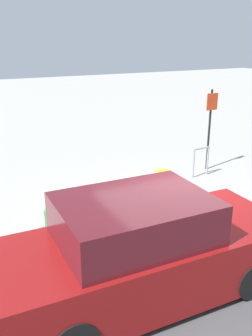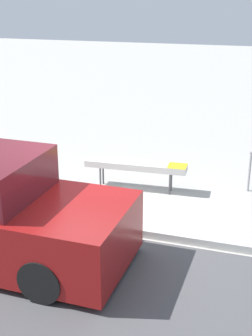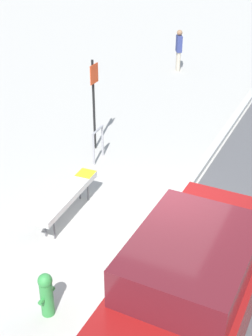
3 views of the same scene
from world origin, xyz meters
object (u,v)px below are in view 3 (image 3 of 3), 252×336
(bench, at_px, (67,196))
(pedestrian, at_px, (179,49))
(parked_car_near, at_px, (192,284))
(bike_rack, at_px, (98,141))
(fire_hydrant, at_px, (46,293))
(sign_post, at_px, (94,97))

(bench, distance_m, pedestrian, 10.04)
(bench, height_order, parked_car_near, parked_car_near)
(bike_rack, relative_size, pedestrian, 0.54)
(bike_rack, bearing_deg, bench, -165.52)
(pedestrian, bearing_deg, bike_rack, 154.69)
(bike_rack, height_order, fire_hydrant, bike_rack)
(pedestrian, distance_m, parked_car_near, 12.23)
(sign_post, bearing_deg, parked_car_near, -137.46)
(bike_rack, distance_m, parked_car_near, 5.31)
(bench, bearing_deg, sign_post, 15.30)
(sign_post, xyz_separation_m, fire_hydrant, (-5.21, -2.05, -0.98))
(fire_hydrant, bearing_deg, sign_post, 21.51)
(parked_car_near, bearing_deg, pedestrian, 21.76)
(fire_hydrant, bearing_deg, bench, 24.85)
(parked_car_near, bearing_deg, fire_hydrant, 113.64)
(pedestrian, bearing_deg, parked_car_near, 170.18)
(pedestrian, height_order, parked_car_near, parked_car_near)
(bench, distance_m, sign_post, 3.20)
(pedestrian, xyz_separation_m, parked_car_near, (-11.42, -4.37, -0.11))
(bench, relative_size, bike_rack, 2.45)
(bench, xyz_separation_m, parked_car_near, (-1.47, -3.03, 0.20))
(bike_rack, relative_size, fire_hydrant, 1.08)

